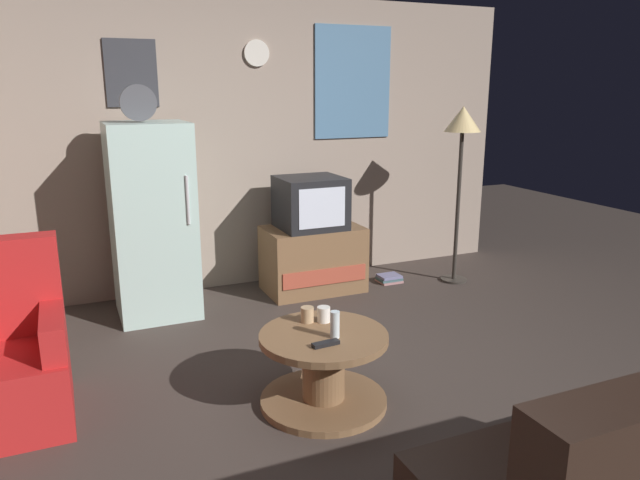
{
  "coord_description": "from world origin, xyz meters",
  "views": [
    {
      "loc": [
        -1.49,
        -2.67,
        1.75
      ],
      "look_at": [
        0.06,
        0.9,
        0.75
      ],
      "focal_mm": 33.49,
      "sensor_mm": 36.0,
      "label": 1
    }
  ],
  "objects_px": {
    "mug_ceramic_tan": "(307,315)",
    "standing_lamp": "(462,133)",
    "coffee_table": "(324,369)",
    "wine_glass": "(335,325)",
    "mug_ceramic_white": "(324,314)",
    "tv_stand": "(313,259)",
    "fridge": "(152,220)",
    "book_stack": "(389,278)",
    "crt_tv": "(310,203)",
    "remote_control": "(326,344)"
  },
  "relations": [
    {
      "from": "standing_lamp",
      "to": "wine_glass",
      "type": "distance_m",
      "value": 2.7
    },
    {
      "from": "coffee_table",
      "to": "mug_ceramic_tan",
      "type": "height_order",
      "value": "mug_ceramic_tan"
    },
    {
      "from": "coffee_table",
      "to": "fridge",
      "type": "bearing_deg",
      "value": 109.27
    },
    {
      "from": "wine_glass",
      "to": "mug_ceramic_tan",
      "type": "bearing_deg",
      "value": 101.4
    },
    {
      "from": "standing_lamp",
      "to": "tv_stand",
      "type": "bearing_deg",
      "value": 167.79
    },
    {
      "from": "crt_tv",
      "to": "mug_ceramic_white",
      "type": "distance_m",
      "value": 1.81
    },
    {
      "from": "standing_lamp",
      "to": "remote_control",
      "type": "relative_size",
      "value": 10.6
    },
    {
      "from": "crt_tv",
      "to": "coffee_table",
      "type": "height_order",
      "value": "crt_tv"
    },
    {
      "from": "crt_tv",
      "to": "wine_glass",
      "type": "height_order",
      "value": "crt_tv"
    },
    {
      "from": "tv_stand",
      "to": "book_stack",
      "type": "height_order",
      "value": "tv_stand"
    },
    {
      "from": "wine_glass",
      "to": "mug_ceramic_tan",
      "type": "relative_size",
      "value": 1.67
    },
    {
      "from": "coffee_table",
      "to": "wine_glass",
      "type": "height_order",
      "value": "wine_glass"
    },
    {
      "from": "fridge",
      "to": "book_stack",
      "type": "height_order",
      "value": "fridge"
    },
    {
      "from": "tv_stand",
      "to": "mug_ceramic_white",
      "type": "height_order",
      "value": "tv_stand"
    },
    {
      "from": "mug_ceramic_white",
      "to": "wine_glass",
      "type": "bearing_deg",
      "value": -98.69
    },
    {
      "from": "fridge",
      "to": "mug_ceramic_white",
      "type": "bearing_deg",
      "value": -66.89
    },
    {
      "from": "book_stack",
      "to": "mug_ceramic_tan",
      "type": "bearing_deg",
      "value": -133.09
    },
    {
      "from": "tv_stand",
      "to": "book_stack",
      "type": "bearing_deg",
      "value": -6.1
    },
    {
      "from": "fridge",
      "to": "wine_glass",
      "type": "relative_size",
      "value": 11.8
    },
    {
      "from": "tv_stand",
      "to": "wine_glass",
      "type": "bearing_deg",
      "value": -109.49
    },
    {
      "from": "tv_stand",
      "to": "standing_lamp",
      "type": "distance_m",
      "value": 1.71
    },
    {
      "from": "crt_tv",
      "to": "coffee_table",
      "type": "bearing_deg",
      "value": -110.56
    },
    {
      "from": "crt_tv",
      "to": "remote_control",
      "type": "relative_size",
      "value": 3.6
    },
    {
      "from": "mug_ceramic_tan",
      "to": "book_stack",
      "type": "bearing_deg",
      "value": 46.91
    },
    {
      "from": "tv_stand",
      "to": "remote_control",
      "type": "height_order",
      "value": "tv_stand"
    },
    {
      "from": "standing_lamp",
      "to": "remote_control",
      "type": "xyz_separation_m",
      "value": [
        -2.07,
        -1.7,
        -0.92
      ]
    },
    {
      "from": "tv_stand",
      "to": "mug_ceramic_tan",
      "type": "bearing_deg",
      "value": -113.93
    },
    {
      "from": "wine_glass",
      "to": "book_stack",
      "type": "relative_size",
      "value": 0.71
    },
    {
      "from": "standing_lamp",
      "to": "remote_control",
      "type": "distance_m",
      "value": 2.83
    },
    {
      "from": "standing_lamp",
      "to": "book_stack",
      "type": "relative_size",
      "value": 7.48
    },
    {
      "from": "wine_glass",
      "to": "book_stack",
      "type": "bearing_deg",
      "value": 52.38
    },
    {
      "from": "fridge",
      "to": "standing_lamp",
      "type": "height_order",
      "value": "fridge"
    },
    {
      "from": "coffee_table",
      "to": "crt_tv",
      "type": "bearing_deg",
      "value": 69.44
    },
    {
      "from": "fridge",
      "to": "tv_stand",
      "type": "relative_size",
      "value": 2.11
    },
    {
      "from": "mug_ceramic_white",
      "to": "book_stack",
      "type": "xyz_separation_m",
      "value": [
        1.37,
        1.59,
        -0.44
      ]
    },
    {
      "from": "mug_ceramic_white",
      "to": "remote_control",
      "type": "xyz_separation_m",
      "value": [
        -0.12,
        -0.31,
        -0.03
      ]
    },
    {
      "from": "book_stack",
      "to": "fridge",
      "type": "bearing_deg",
      "value": 178.21
    },
    {
      "from": "mug_ceramic_white",
      "to": "book_stack",
      "type": "bearing_deg",
      "value": 49.3
    },
    {
      "from": "mug_ceramic_tan",
      "to": "standing_lamp",
      "type": "bearing_deg",
      "value": 33.73
    },
    {
      "from": "fridge",
      "to": "mug_ceramic_tan",
      "type": "height_order",
      "value": "fridge"
    },
    {
      "from": "fridge",
      "to": "tv_stand",
      "type": "bearing_deg",
      "value": 0.57
    },
    {
      "from": "fridge",
      "to": "crt_tv",
      "type": "relative_size",
      "value": 3.28
    },
    {
      "from": "tv_stand",
      "to": "mug_ceramic_tan",
      "type": "xyz_separation_m",
      "value": [
        -0.73,
        -1.64,
        0.19
      ]
    },
    {
      "from": "standing_lamp",
      "to": "mug_ceramic_tan",
      "type": "relative_size",
      "value": 17.67
    },
    {
      "from": "tv_stand",
      "to": "crt_tv",
      "type": "height_order",
      "value": "crt_tv"
    },
    {
      "from": "mug_ceramic_white",
      "to": "fridge",
      "type": "bearing_deg",
      "value": 113.11
    },
    {
      "from": "standing_lamp",
      "to": "coffee_table",
      "type": "bearing_deg",
      "value": -142.38
    },
    {
      "from": "fridge",
      "to": "standing_lamp",
      "type": "bearing_deg",
      "value": -5.79
    },
    {
      "from": "fridge",
      "to": "standing_lamp",
      "type": "xyz_separation_m",
      "value": [
        2.65,
        -0.27,
        0.6
      ]
    },
    {
      "from": "fridge",
      "to": "book_stack",
      "type": "xyz_separation_m",
      "value": [
        2.08,
        -0.07,
        -0.72
      ]
    }
  ]
}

